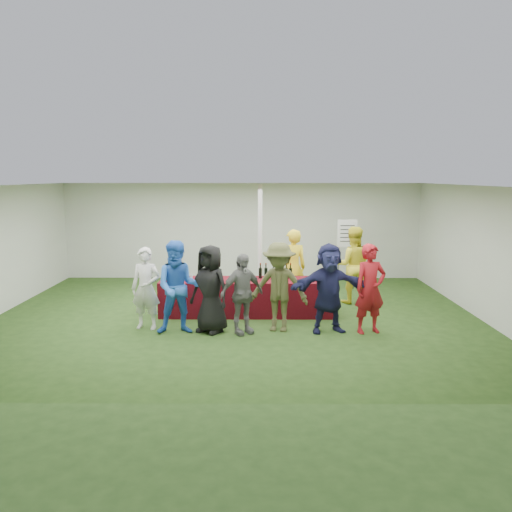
{
  "coord_description": "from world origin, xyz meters",
  "views": [
    {
      "loc": [
        0.47,
        -10.03,
        2.9
      ],
      "look_at": [
        0.41,
        0.19,
        1.25
      ],
      "focal_mm": 35.0,
      "sensor_mm": 36.0,
      "label": 1
    }
  ],
  "objects_px": {
    "customer_1": "(179,287)",
    "customer_4": "(279,287)",
    "dump_bucket": "(324,278)",
    "customer_2": "(210,289)",
    "customer_5": "(329,288)",
    "staff_pourer": "(292,268)",
    "staff_back": "(353,265)",
    "serving_table": "(247,297)",
    "customer_6": "(370,289)",
    "wine_list_sign": "(347,239)",
    "customer_0": "(146,288)",
    "customer_3": "(242,294)"
  },
  "relations": [
    {
      "from": "wine_list_sign",
      "to": "customer_2",
      "type": "bearing_deg",
      "value": -131.38
    },
    {
      "from": "wine_list_sign",
      "to": "customer_5",
      "type": "xyz_separation_m",
      "value": [
        -0.95,
        -3.57,
        -0.48
      ]
    },
    {
      "from": "wine_list_sign",
      "to": "customer_1",
      "type": "relative_size",
      "value": 1.04
    },
    {
      "from": "dump_bucket",
      "to": "customer_5",
      "type": "relative_size",
      "value": 0.15
    },
    {
      "from": "staff_pourer",
      "to": "customer_0",
      "type": "xyz_separation_m",
      "value": [
        -2.9,
        -1.72,
        -0.08
      ]
    },
    {
      "from": "customer_2",
      "to": "wine_list_sign",
      "type": "bearing_deg",
      "value": 80.5
    },
    {
      "from": "dump_bucket",
      "to": "customer_3",
      "type": "distance_m",
      "value": 1.97
    },
    {
      "from": "staff_pourer",
      "to": "customer_4",
      "type": "height_order",
      "value": "staff_pourer"
    },
    {
      "from": "staff_back",
      "to": "customer_3",
      "type": "relative_size",
      "value": 1.17
    },
    {
      "from": "customer_1",
      "to": "customer_6",
      "type": "height_order",
      "value": "customer_1"
    },
    {
      "from": "staff_back",
      "to": "customer_0",
      "type": "height_order",
      "value": "staff_back"
    },
    {
      "from": "customer_1",
      "to": "customer_2",
      "type": "relative_size",
      "value": 1.05
    },
    {
      "from": "staff_pourer",
      "to": "customer_2",
      "type": "distance_m",
      "value": 2.53
    },
    {
      "from": "serving_table",
      "to": "staff_back",
      "type": "bearing_deg",
      "value": 22.49
    },
    {
      "from": "staff_back",
      "to": "customer_2",
      "type": "distance_m",
      "value": 3.74
    },
    {
      "from": "customer_0",
      "to": "customer_3",
      "type": "bearing_deg",
      "value": 0.77
    },
    {
      "from": "customer_6",
      "to": "customer_1",
      "type": "bearing_deg",
      "value": 164.36
    },
    {
      "from": "staff_pourer",
      "to": "customer_6",
      "type": "relative_size",
      "value": 1.04
    },
    {
      "from": "customer_1",
      "to": "customer_5",
      "type": "xyz_separation_m",
      "value": [
        2.78,
        0.09,
        -0.03
      ]
    },
    {
      "from": "serving_table",
      "to": "customer_2",
      "type": "xyz_separation_m",
      "value": [
        -0.64,
        -1.19,
        0.45
      ]
    },
    {
      "from": "dump_bucket",
      "to": "customer_5",
      "type": "bearing_deg",
      "value": -92.05
    },
    {
      "from": "wine_list_sign",
      "to": "customer_0",
      "type": "bearing_deg",
      "value": -142.44
    },
    {
      "from": "serving_table",
      "to": "dump_bucket",
      "type": "relative_size",
      "value": 14.32
    },
    {
      "from": "serving_table",
      "to": "customer_5",
      "type": "relative_size",
      "value": 2.15
    },
    {
      "from": "staff_pourer",
      "to": "staff_back",
      "type": "bearing_deg",
      "value": 178.86
    },
    {
      "from": "serving_table",
      "to": "staff_back",
      "type": "height_order",
      "value": "staff_back"
    },
    {
      "from": "customer_0",
      "to": "customer_2",
      "type": "distance_m",
      "value": 1.26
    },
    {
      "from": "customer_5",
      "to": "customer_0",
      "type": "bearing_deg",
      "value": 165.67
    },
    {
      "from": "wine_list_sign",
      "to": "staff_back",
      "type": "xyz_separation_m",
      "value": [
        -0.11,
        -1.4,
        -0.43
      ]
    },
    {
      "from": "dump_bucket",
      "to": "customer_2",
      "type": "relative_size",
      "value": 0.15
    },
    {
      "from": "customer_1",
      "to": "customer_4",
      "type": "relative_size",
      "value": 1.03
    },
    {
      "from": "staff_pourer",
      "to": "customer_1",
      "type": "height_order",
      "value": "customer_1"
    },
    {
      "from": "customer_6",
      "to": "customer_3",
      "type": "bearing_deg",
      "value": 165.42
    },
    {
      "from": "customer_2",
      "to": "dump_bucket",
      "type": "bearing_deg",
      "value": 55.28
    },
    {
      "from": "customer_6",
      "to": "staff_pourer",
      "type": "bearing_deg",
      "value": 107.47
    },
    {
      "from": "customer_6",
      "to": "customer_5",
      "type": "bearing_deg",
      "value": 160.52
    },
    {
      "from": "customer_5",
      "to": "customer_6",
      "type": "bearing_deg",
      "value": -14.31
    },
    {
      "from": "customer_1",
      "to": "customer_2",
      "type": "distance_m",
      "value": 0.58
    },
    {
      "from": "wine_list_sign",
      "to": "customer_6",
      "type": "relative_size",
      "value": 1.08
    },
    {
      "from": "dump_bucket",
      "to": "customer_3",
      "type": "xyz_separation_m",
      "value": [
        -1.65,
        -1.07,
        -0.09
      ]
    },
    {
      "from": "staff_back",
      "to": "customer_3",
      "type": "bearing_deg",
      "value": 46.25
    },
    {
      "from": "staff_back",
      "to": "customer_2",
      "type": "height_order",
      "value": "staff_back"
    },
    {
      "from": "staff_back",
      "to": "customer_5",
      "type": "xyz_separation_m",
      "value": [
        -0.84,
        -2.17,
        -0.05
      ]
    },
    {
      "from": "customer_1",
      "to": "customer_4",
      "type": "xyz_separation_m",
      "value": [
        1.86,
        0.15,
        -0.03
      ]
    },
    {
      "from": "customer_2",
      "to": "serving_table",
      "type": "bearing_deg",
      "value": 93.46
    },
    {
      "from": "customer_1",
      "to": "wine_list_sign",
      "type": "bearing_deg",
      "value": 37.41
    },
    {
      "from": "customer_5",
      "to": "customer_6",
      "type": "relative_size",
      "value": 1.0
    },
    {
      "from": "staff_back",
      "to": "customer_4",
      "type": "height_order",
      "value": "staff_back"
    },
    {
      "from": "wine_list_sign",
      "to": "staff_pourer",
      "type": "height_order",
      "value": "wine_list_sign"
    },
    {
      "from": "customer_6",
      "to": "customer_2",
      "type": "bearing_deg",
      "value": 163.03
    }
  ]
}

